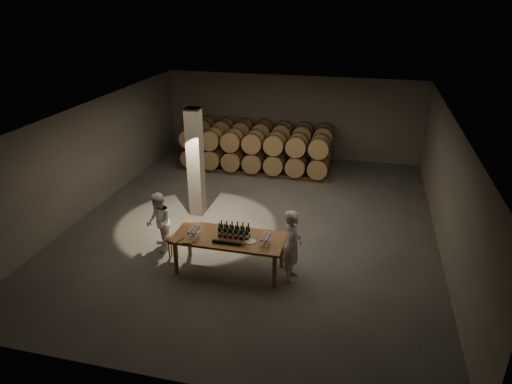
% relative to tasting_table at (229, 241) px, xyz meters
% --- Properties ---
extents(room, '(12.00, 12.00, 12.00)m').
position_rel_tasting_table_xyz_m(room, '(-1.80, 2.70, 0.80)').
color(room, '#4E4C49').
rests_on(room, ground).
extents(tasting_table, '(2.60, 1.10, 0.90)m').
position_rel_tasting_table_xyz_m(tasting_table, '(0.00, 0.00, 0.00)').
color(tasting_table, brown).
rests_on(tasting_table, ground).
extents(barrel_stack_back, '(5.48, 0.95, 1.57)m').
position_rel_tasting_table_xyz_m(barrel_stack_back, '(-0.96, 7.70, 0.03)').
color(barrel_stack_back, brown).
rests_on(barrel_stack_back, ground).
extents(barrel_stack_front, '(5.48, 0.95, 1.57)m').
position_rel_tasting_table_xyz_m(barrel_stack_front, '(-0.96, 6.30, 0.03)').
color(barrel_stack_front, brown).
rests_on(barrel_stack_front, ground).
extents(bottle_cluster, '(0.74, 0.24, 0.36)m').
position_rel_tasting_table_xyz_m(bottle_cluster, '(0.12, 0.04, 0.23)').
color(bottle_cluster, black).
rests_on(bottle_cluster, tasting_table).
extents(lying_bottles, '(0.77, 0.08, 0.08)m').
position_rel_tasting_table_xyz_m(lying_bottles, '(0.06, -0.32, 0.14)').
color(lying_bottles, black).
rests_on(lying_bottles, tasting_table).
extents(glass_cluster_left, '(0.20, 0.42, 0.19)m').
position_rel_tasting_table_xyz_m(glass_cluster_left, '(-0.82, -0.11, 0.24)').
color(glass_cluster_left, silver).
rests_on(glass_cluster_left, tasting_table).
extents(glass_cluster_right, '(0.20, 0.42, 0.19)m').
position_rel_tasting_table_xyz_m(glass_cluster_right, '(0.89, -0.04, 0.24)').
color(glass_cluster_right, silver).
rests_on(glass_cluster_right, tasting_table).
extents(plate, '(0.25, 0.25, 0.01)m').
position_rel_tasting_table_xyz_m(plate, '(0.54, -0.10, 0.11)').
color(plate, white).
rests_on(plate, tasting_table).
extents(notebook_near, '(0.25, 0.21, 0.03)m').
position_rel_tasting_table_xyz_m(notebook_near, '(-0.84, -0.45, 0.12)').
color(notebook_near, olive).
rests_on(notebook_near, tasting_table).
extents(notebook_corner, '(0.32, 0.35, 0.03)m').
position_rel_tasting_table_xyz_m(notebook_corner, '(-1.15, -0.42, 0.12)').
color(notebook_corner, olive).
rests_on(notebook_corner, tasting_table).
extents(pen, '(0.15, 0.03, 0.01)m').
position_rel_tasting_table_xyz_m(pen, '(-0.69, -0.45, 0.11)').
color(pen, black).
rests_on(pen, tasting_table).
extents(stool, '(0.35, 0.35, 0.59)m').
position_rel_tasting_table_xyz_m(stool, '(-1.52, 0.15, -0.32)').
color(stool, brown).
rests_on(stool, ground).
extents(person_man, '(0.45, 0.66, 1.74)m').
position_rel_tasting_table_xyz_m(person_man, '(1.49, 0.01, 0.07)').
color(person_man, silver).
rests_on(person_man, ground).
extents(person_woman, '(0.90, 0.96, 1.57)m').
position_rel_tasting_table_xyz_m(person_woman, '(-1.99, 0.48, -0.01)').
color(person_woman, white).
rests_on(person_woman, ground).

